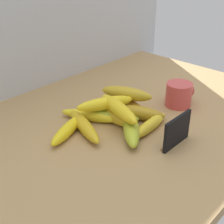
# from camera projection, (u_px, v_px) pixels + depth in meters

# --- Properties ---
(counter_top) EXTENTS (1.10, 0.76, 0.03)m
(counter_top) POSITION_uv_depth(u_px,v_px,m) (128.00, 122.00, 0.97)
(counter_top) COLOR #A88352
(counter_top) RESTS_ON ground
(chalkboard_sign) EXTENTS (0.11, 0.02, 0.08)m
(chalkboard_sign) POSITION_uv_depth(u_px,v_px,m) (177.00, 132.00, 0.82)
(chalkboard_sign) COLOR black
(chalkboard_sign) RESTS_ON counter_top
(coffee_mug) EXTENTS (0.10, 0.08, 0.08)m
(coffee_mug) POSITION_uv_depth(u_px,v_px,m) (179.00, 94.00, 1.02)
(coffee_mug) COLOR #CE4744
(coffee_mug) RESTS_ON counter_top
(banana_0) EXTENTS (0.10, 0.20, 0.04)m
(banana_0) POSITION_uv_depth(u_px,v_px,m) (84.00, 125.00, 0.89)
(banana_0) COLOR gold
(banana_0) RESTS_ON counter_top
(banana_1) EXTENTS (0.04, 0.16, 0.04)m
(banana_1) POSITION_uv_depth(u_px,v_px,m) (118.00, 118.00, 0.92)
(banana_1) COLOR gold
(banana_1) RESTS_ON counter_top
(banana_2) EXTENTS (0.10, 0.16, 0.04)m
(banana_2) POSITION_uv_depth(u_px,v_px,m) (138.00, 113.00, 0.95)
(banana_2) COLOR #B0871E
(banana_2) RESTS_ON counter_top
(banana_3) EXTENTS (0.16, 0.05, 0.03)m
(banana_3) POSITION_uv_depth(u_px,v_px,m) (150.00, 125.00, 0.90)
(banana_3) COLOR yellow
(banana_3) RESTS_ON counter_top
(banana_4) EXTENTS (0.16, 0.16, 0.04)m
(banana_4) POSITION_uv_depth(u_px,v_px,m) (131.00, 128.00, 0.87)
(banana_4) COLOR #B0BF2B
(banana_4) RESTS_ON counter_top
(banana_5) EXTENTS (0.17, 0.09, 0.03)m
(banana_5) POSITION_uv_depth(u_px,v_px,m) (68.00, 130.00, 0.87)
(banana_5) COLOR yellow
(banana_5) RESTS_ON counter_top
(banana_6) EXTENTS (0.11, 0.18, 0.03)m
(banana_6) POSITION_uv_depth(u_px,v_px,m) (91.00, 116.00, 0.94)
(banana_6) COLOR yellow
(banana_6) RESTS_ON counter_top
(banana_7) EXTENTS (0.14, 0.18, 0.03)m
(banana_7) POSITION_uv_depth(u_px,v_px,m) (106.00, 116.00, 0.94)
(banana_7) COLOR #A2B52D
(banana_7) RESTS_ON counter_top
(banana_8) EXTENTS (0.07, 0.18, 0.04)m
(banana_8) POSITION_uv_depth(u_px,v_px,m) (129.00, 105.00, 1.00)
(banana_8) COLOR #A06D19
(banana_8) RESTS_ON counter_top
(banana_9) EXTENTS (0.17, 0.11, 0.04)m
(banana_9) POSITION_uv_depth(u_px,v_px,m) (105.00, 103.00, 0.93)
(banana_9) COLOR yellow
(banana_9) RESTS_ON banana_7
(banana_10) EXTENTS (0.10, 0.19, 0.04)m
(banana_10) POSITION_uv_depth(u_px,v_px,m) (119.00, 109.00, 0.89)
(banana_10) COLOR yellow
(banana_10) RESTS_ON banana_1
(banana_11) EXTENTS (0.10, 0.17, 0.04)m
(banana_11) POSITION_uv_depth(u_px,v_px,m) (126.00, 93.00, 0.98)
(banana_11) COLOR gold
(banana_11) RESTS_ON banana_8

